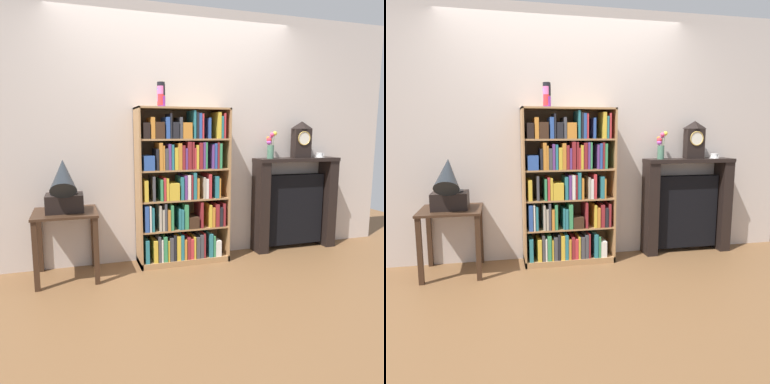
% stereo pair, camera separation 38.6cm
% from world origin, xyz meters
% --- Properties ---
extents(ground_plane, '(7.93, 6.40, 0.02)m').
position_xyz_m(ground_plane, '(0.00, 0.00, -0.01)').
color(ground_plane, brown).
extents(wall_back, '(4.93, 0.08, 2.60)m').
position_xyz_m(wall_back, '(0.11, 0.34, 1.30)').
color(wall_back, beige).
rests_on(wall_back, ground).
extents(bookshelf, '(0.93, 0.33, 1.58)m').
position_xyz_m(bookshelf, '(-0.01, 0.13, 0.74)').
color(bookshelf, '#A87A4C').
rests_on(bookshelf, ground).
extents(cup_stack, '(0.08, 0.08, 0.24)m').
position_xyz_m(cup_stack, '(-0.21, 0.16, 1.70)').
color(cup_stack, purple).
rests_on(cup_stack, bookshelf).
extents(side_table_left, '(0.56, 0.55, 0.63)m').
position_xyz_m(side_table_left, '(-1.15, 0.03, 0.49)').
color(side_table_left, '#382316').
rests_on(side_table_left, ground).
extents(gramophone, '(0.33, 0.45, 0.55)m').
position_xyz_m(gramophone, '(-1.15, -0.03, 0.85)').
color(gramophone, black).
rests_on(gramophone, side_table_left).
extents(fireplace_mantel, '(1.00, 0.24, 1.06)m').
position_xyz_m(fireplace_mantel, '(1.36, 0.20, 0.52)').
color(fireplace_mantel, black).
rests_on(fireplace_mantel, ground).
extents(mantel_clock, '(0.21, 0.11, 0.41)m').
position_xyz_m(mantel_clock, '(1.41, 0.18, 1.26)').
color(mantel_clock, black).
rests_on(mantel_clock, fireplace_mantel).
extents(flower_vase, '(0.12, 0.10, 0.30)m').
position_xyz_m(flower_vase, '(1.03, 0.19, 1.20)').
color(flower_vase, '#4C7A60').
rests_on(flower_vase, fireplace_mantel).
extents(teacup_with_saucer, '(0.12, 0.12, 0.05)m').
position_xyz_m(teacup_with_saucer, '(1.66, 0.18, 1.08)').
color(teacup_with_saucer, white).
rests_on(teacup_with_saucer, fireplace_mantel).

